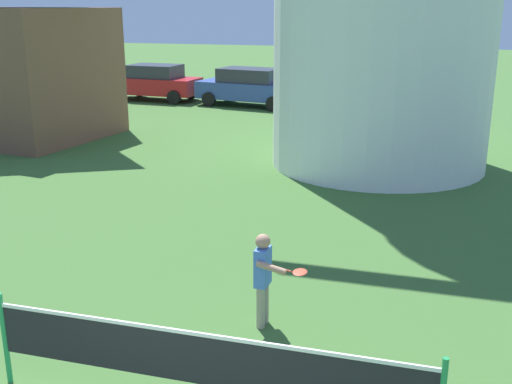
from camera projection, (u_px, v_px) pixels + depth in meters
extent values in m
cylinder|color=#238E4C|center=(5.00, 339.00, 6.91)|extent=(0.06, 0.06, 1.10)
cube|color=black|center=(201.00, 361.00, 6.26)|extent=(4.62, 0.01, 0.55)
cube|color=white|center=(201.00, 334.00, 6.18)|extent=(4.62, 0.02, 0.04)
cylinder|color=#9E937F|center=(264.00, 303.00, 8.31)|extent=(0.12, 0.12, 0.58)
cylinder|color=#9E937F|center=(261.00, 307.00, 8.18)|extent=(0.12, 0.12, 0.58)
cube|color=#4C7AD1|center=(263.00, 267.00, 8.09)|extent=(0.18, 0.30, 0.52)
sphere|color=tan|center=(263.00, 241.00, 7.99)|extent=(0.19, 0.19, 0.19)
cylinder|color=tan|center=(267.00, 263.00, 8.26)|extent=(0.08, 0.08, 0.39)
cylinder|color=tan|center=(271.00, 268.00, 7.86)|extent=(0.40, 0.11, 0.15)
cylinder|color=#D84C33|center=(283.00, 270.00, 7.81)|extent=(0.22, 0.04, 0.04)
ellipsoid|color=#D84C33|center=(300.00, 272.00, 7.73)|extent=(0.20, 0.25, 0.03)
cube|color=red|center=(156.00, 86.00, 27.55)|extent=(3.96, 1.94, 0.70)
cube|color=#2D333D|center=(155.00, 71.00, 27.37)|extent=(2.25, 1.63, 0.56)
cylinder|color=black|center=(191.00, 92.00, 27.99)|extent=(0.61, 0.22, 0.60)
cylinder|color=black|center=(174.00, 97.00, 26.46)|extent=(0.61, 0.22, 0.60)
cylinder|color=black|center=(140.00, 90.00, 28.84)|extent=(0.61, 0.22, 0.60)
cylinder|color=black|center=(120.00, 95.00, 27.30)|extent=(0.61, 0.22, 0.60)
cube|color=#334C99|center=(250.00, 90.00, 25.98)|extent=(4.58, 2.43, 0.70)
cube|color=#2D333D|center=(250.00, 75.00, 25.80)|extent=(2.66, 1.90, 0.56)
cylinder|color=black|center=(290.00, 98.00, 26.19)|extent=(0.62, 0.28, 0.60)
cylinder|color=black|center=(273.00, 104.00, 24.73)|extent=(0.62, 0.28, 0.60)
cylinder|color=black|center=(228.00, 94.00, 27.43)|extent=(0.62, 0.28, 0.60)
cylinder|color=black|center=(209.00, 99.00, 25.97)|extent=(0.62, 0.28, 0.60)
cube|color=#1E6638|center=(376.00, 94.00, 24.90)|extent=(4.02, 1.85, 0.70)
cube|color=#2D333D|center=(377.00, 78.00, 24.72)|extent=(2.27, 1.58, 0.56)
cylinder|color=black|center=(411.00, 101.00, 25.37)|extent=(0.61, 0.20, 0.60)
cylinder|color=black|center=(407.00, 108.00, 23.83)|extent=(0.61, 0.20, 0.60)
cylinder|color=black|center=(346.00, 98.00, 26.18)|extent=(0.61, 0.20, 0.60)
cylinder|color=black|center=(338.00, 104.00, 24.63)|extent=(0.61, 0.20, 0.60)
cube|color=brown|center=(7.00, 73.00, 19.84)|extent=(6.57, 5.22, 4.00)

